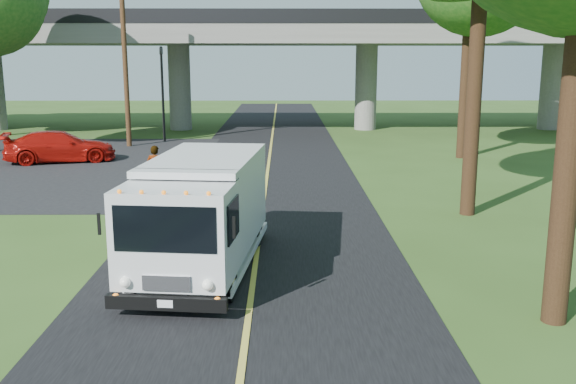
{
  "coord_description": "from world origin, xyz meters",
  "views": [
    {
      "loc": [
        0.63,
        -9.76,
        4.67
      ],
      "look_at": [
        0.75,
        4.72,
        1.6
      ],
      "focal_mm": 40.0,
      "sensor_mm": 36.0,
      "label": 1
    }
  ],
  "objects_px": {
    "pedestrian": "(155,169)",
    "traffic_signal": "(162,84)",
    "step_van": "(201,211)",
    "utility_pole": "(125,58)",
    "red_sedan": "(60,147)"
  },
  "relations": [
    {
      "from": "pedestrian",
      "to": "traffic_signal",
      "type": "bearing_deg",
      "value": -70.95
    },
    {
      "from": "traffic_signal",
      "to": "step_van",
      "type": "relative_size",
      "value": 0.85
    },
    {
      "from": "utility_pole",
      "to": "pedestrian",
      "type": "relative_size",
      "value": 5.39
    },
    {
      "from": "utility_pole",
      "to": "step_van",
      "type": "xyz_separation_m",
      "value": [
        6.34,
        -20.05,
        -3.24
      ]
    },
    {
      "from": "red_sedan",
      "to": "utility_pole",
      "type": "bearing_deg",
      "value": -36.63
    },
    {
      "from": "step_van",
      "to": "pedestrian",
      "type": "height_order",
      "value": "step_van"
    },
    {
      "from": "traffic_signal",
      "to": "utility_pole",
      "type": "distance_m",
      "value": 2.86
    },
    {
      "from": "utility_pole",
      "to": "step_van",
      "type": "relative_size",
      "value": 1.47
    },
    {
      "from": "red_sedan",
      "to": "pedestrian",
      "type": "xyz_separation_m",
      "value": [
        5.59,
        -6.73,
        0.14
      ]
    },
    {
      "from": "utility_pole",
      "to": "step_van",
      "type": "height_order",
      "value": "utility_pole"
    },
    {
      "from": "red_sedan",
      "to": "pedestrian",
      "type": "bearing_deg",
      "value": -156.48
    },
    {
      "from": "red_sedan",
      "to": "pedestrian",
      "type": "height_order",
      "value": "pedestrian"
    },
    {
      "from": "step_van",
      "to": "traffic_signal",
      "type": "bearing_deg",
      "value": 108.37
    },
    {
      "from": "traffic_signal",
      "to": "utility_pole",
      "type": "bearing_deg",
      "value": -126.87
    },
    {
      "from": "traffic_signal",
      "to": "pedestrian",
      "type": "distance_m",
      "value": 14.18
    }
  ]
}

